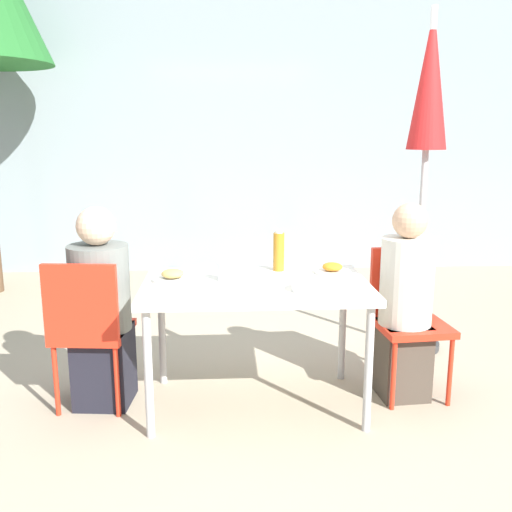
# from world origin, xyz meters

# --- Properties ---
(ground_plane) EXTENTS (24.00, 24.00, 0.00)m
(ground_plane) POSITION_xyz_m (0.00, 0.00, 0.00)
(ground_plane) COLOR tan
(building_facade) EXTENTS (10.00, 0.20, 3.00)m
(building_facade) POSITION_xyz_m (0.00, 3.45, 1.50)
(building_facade) COLOR #89999E
(building_facade) RESTS_ON ground
(dining_table) EXTENTS (1.25, 0.78, 0.73)m
(dining_table) POSITION_xyz_m (0.00, 0.00, 0.67)
(dining_table) COLOR silver
(dining_table) RESTS_ON ground
(chair_left) EXTENTS (0.44, 0.44, 0.87)m
(chair_left) POSITION_xyz_m (-0.93, 0.01, 0.51)
(chair_left) COLOR red
(chair_left) RESTS_ON ground
(person_left) EXTENTS (0.34, 0.34, 1.15)m
(person_left) POSITION_xyz_m (-0.88, 0.08, 0.54)
(person_left) COLOR black
(person_left) RESTS_ON ground
(chair_right) EXTENTS (0.43, 0.43, 0.87)m
(chair_right) POSITION_xyz_m (0.92, 0.16, 0.51)
(chair_right) COLOR red
(chair_right) RESTS_ON ground
(person_right) EXTENTS (0.31, 0.31, 1.16)m
(person_right) POSITION_xyz_m (0.88, 0.07, 0.56)
(person_right) COLOR #473D33
(person_right) RESTS_ON ground
(closed_umbrella) EXTENTS (0.36, 0.36, 2.35)m
(closed_umbrella) POSITION_xyz_m (1.21, 0.82, 1.69)
(closed_umbrella) COLOR #333333
(closed_umbrella) RESTS_ON ground
(plate_0) EXTENTS (0.23, 0.23, 0.06)m
(plate_0) POSITION_xyz_m (-0.46, 0.07, 0.76)
(plate_0) COLOR white
(plate_0) RESTS_ON dining_table
(plate_1) EXTENTS (0.22, 0.22, 0.06)m
(plate_1) POSITION_xyz_m (0.46, 0.19, 0.76)
(plate_1) COLOR white
(plate_1) RESTS_ON dining_table
(bottle) EXTENTS (0.07, 0.07, 0.25)m
(bottle) POSITION_xyz_m (0.15, 0.27, 0.85)
(bottle) COLOR #B7751E
(bottle) RESTS_ON dining_table
(drinking_cup) EXTENTS (0.08, 0.08, 0.10)m
(drinking_cup) POSITION_xyz_m (-0.17, 0.05, 0.78)
(drinking_cup) COLOR silver
(drinking_cup) RESTS_ON dining_table
(salad_bowl) EXTENTS (0.20, 0.20, 0.05)m
(salad_bowl) POSITION_xyz_m (0.28, -0.19, 0.76)
(salad_bowl) COLOR white
(salad_bowl) RESTS_ON dining_table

